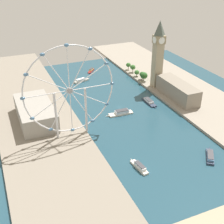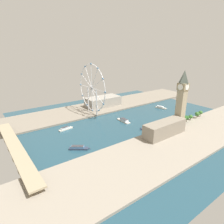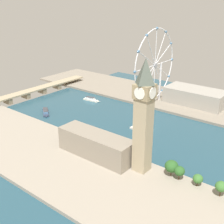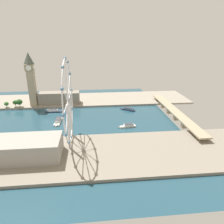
{
  "view_description": "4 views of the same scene",
  "coord_description": "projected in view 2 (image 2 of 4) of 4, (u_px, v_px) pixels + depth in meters",
  "views": [
    {
      "loc": [
        142.53,
        310.56,
        176.06
      ],
      "look_at": [
        24.71,
        33.72,
        14.57
      ],
      "focal_mm": 48.61,
      "sensor_mm": 36.0,
      "label": 1
    },
    {
      "loc": [
        -244.43,
        229.64,
        127.47
      ],
      "look_at": [
        15.58,
        37.74,
        19.55
      ],
      "focal_mm": 30.92,
      "sensor_mm": 36.0,
      "label": 2
    },
    {
      "loc": [
        -251.83,
        -145.84,
        137.25
      ],
      "look_at": [
        -16.62,
        41.06,
        17.95
      ],
      "focal_mm": 47.53,
      "sensor_mm": 36.0,
      "label": 3
    },
    {
      "loc": [
        297.73,
        69.11,
        120.51
      ],
      "look_at": [
        -0.25,
        99.47,
        10.92
      ],
      "focal_mm": 33.36,
      "sensor_mm": 36.0,
      "label": 4
    }
  ],
  "objects": [
    {
      "name": "tour_boat_3",
      "position": [
        124.0,
        120.0,
        349.93
      ],
      "size": [
        35.19,
        9.43,
        5.64
      ],
      "rotation": [
        0.0,
        0.0,
        6.24
      ],
      "color": "beige",
      "rests_on": "ground_plane"
    },
    {
      "name": "tour_boat_1",
      "position": [
        181.0,
        108.0,
        423.85
      ],
      "size": [
        16.38,
        19.06,
        5.08
      ],
      "rotation": [
        0.0,
        0.0,
        0.89
      ],
      "color": "#B22D28",
      "rests_on": "ground_plane"
    },
    {
      "name": "riverbank_left",
      "position": [
        182.0,
        140.0,
        276.78
      ],
      "size": [
        90.0,
        520.0,
        3.0
      ],
      "primitive_type": "cube",
      "color": "gray",
      "rests_on": "ground_plane"
    },
    {
      "name": "tour_boat_2",
      "position": [
        66.0,
        129.0,
        314.68
      ],
      "size": [
        8.11,
        27.05,
        5.15
      ],
      "rotation": [
        0.0,
        0.0,
        4.83
      ],
      "color": "beige",
      "rests_on": "ground_plane"
    },
    {
      "name": "tour_boat_5",
      "position": [
        78.0,
        148.0,
        254.4
      ],
      "size": [
        20.99,
        26.03,
        4.85
      ],
      "rotation": [
        0.0,
        0.0,
        4.07
      ],
      "color": "#2D384C",
      "rests_on": "ground_plane"
    },
    {
      "name": "river_bridge",
      "position": [
        16.0,
        149.0,
        241.62
      ],
      "size": [
        189.05,
        16.02,
        9.59
      ],
      "color": "tan",
      "rests_on": "ground_plane"
    },
    {
      "name": "tour_boat_4",
      "position": [
        148.0,
        127.0,
        322.47
      ],
      "size": [
        7.75,
        32.48,
        4.79
      ],
      "rotation": [
        0.0,
        0.0,
        1.56
      ],
      "color": "#2D384C",
      "rests_on": "ground_plane"
    },
    {
      "name": "ferris_wheel",
      "position": [
        92.0,
        89.0,
        371.87
      ],
      "size": [
        95.77,
        3.2,
        97.73
      ],
      "color": "silver",
      "rests_on": "riverbank_right"
    },
    {
      "name": "ground_plane",
      "position": [
        133.0,
        120.0,
        356.26
      ],
      "size": [
        377.05,
        377.05,
        0.0
      ],
      "primitive_type": "plane",
      "color": "#234756"
    },
    {
      "name": "tree_row_embankment",
      "position": [
        190.0,
        116.0,
        345.31
      ],
      "size": [
        11.06,
        62.43,
        13.5
      ],
      "color": "#513823",
      "rests_on": "riverbank_left"
    },
    {
      "name": "riverside_hall",
      "position": [
        103.0,
        101.0,
        432.9
      ],
      "size": [
        37.45,
        76.67,
        20.18
      ],
      "primitive_type": "cube",
      "color": "gray",
      "rests_on": "riverbank_right"
    },
    {
      "name": "parliament_block",
      "position": [
        165.0,
        128.0,
        286.27
      ],
      "size": [
        22.0,
        72.53,
        21.31
      ],
      "primitive_type": "cube",
      "color": "gray",
      "rests_on": "riverbank_left"
    },
    {
      "name": "riverbank_right",
      "position": [
        102.0,
        107.0,
        434.79
      ],
      "size": [
        90.0,
        520.0,
        3.0
      ],
      "primitive_type": "cube",
      "color": "gray",
      "rests_on": "ground_plane"
    },
    {
      "name": "clock_tower",
      "position": [
        182.0,
        99.0,
        304.14
      ],
      "size": [
        14.62,
        14.62,
        92.34
      ],
      "color": "tan",
      "rests_on": "riverbank_left"
    },
    {
      "name": "tour_boat_0",
      "position": [
        161.0,
        108.0,
        425.29
      ],
      "size": [
        27.54,
        12.42,
        5.28
      ],
      "rotation": [
        0.0,
        0.0,
        3.45
      ],
      "color": "beige",
      "rests_on": "ground_plane"
    }
  ]
}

